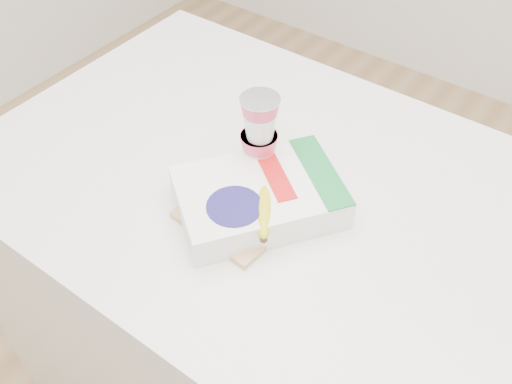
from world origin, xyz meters
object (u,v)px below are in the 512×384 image
table (273,312)px  cutting_board (253,201)px  bananas (246,201)px  cereal_box (259,197)px  yogurt_stack (259,133)px

table → cutting_board: bearing=-94.0°
cutting_board → bananas: (0.01, -0.03, 0.03)m
bananas → cereal_box: bearing=71.3°
table → yogurt_stack: (-0.05, -0.00, 0.59)m
table → cereal_box: (0.01, -0.08, 0.51)m
cutting_board → bananas: 0.05m
cutting_board → cereal_box: 0.03m
bananas → yogurt_stack: yogurt_stack is taller
yogurt_stack → cereal_box: 0.12m
cutting_board → yogurt_stack: bearing=123.1°
bananas → cereal_box: 0.03m
yogurt_stack → cereal_box: (0.06, -0.08, -0.08)m
cutting_board → yogurt_stack: 0.13m
table → cereal_box: bearing=-81.4°
table → bananas: (0.00, -0.11, 0.52)m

